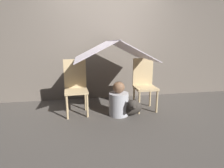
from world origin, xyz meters
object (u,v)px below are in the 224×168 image
Objects in this scene: chair_left at (76,85)px; dog at (130,107)px; person_front at (119,102)px; chair_right at (144,82)px.

chair_left reaches higher than dog.
person_front reaches higher than dog.
chair_right is 2.11× the size of dog.
chair_left is at bearing -178.99° from chair_right.
chair_left is 2.11× the size of dog.
dog is at bearing -22.24° from chair_left.
chair_right is at bearing 40.60° from dog.
chair_left and chair_right have the same top height.
chair_left is 1.60× the size of person_front.
person_front is (0.72, -0.23, -0.27)m from chair_left.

